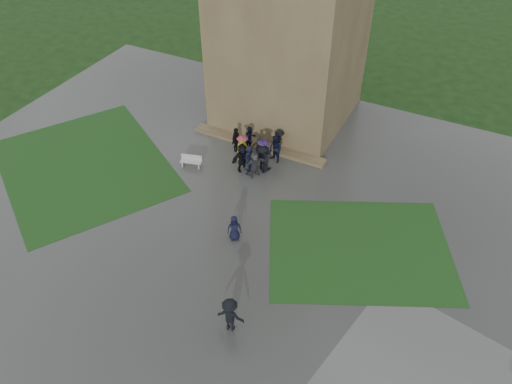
% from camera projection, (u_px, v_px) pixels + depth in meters
% --- Properties ---
extents(ground, '(120.00, 120.00, 0.00)m').
position_uv_depth(ground, '(162.00, 258.00, 24.62)').
color(ground, black).
extents(plaza, '(34.00, 34.00, 0.02)m').
position_uv_depth(plaza, '(184.00, 232.00, 25.96)').
color(plaza, '#343432').
rests_on(plaza, ground).
extents(lawn_inset_left, '(14.10, 13.46, 0.01)m').
position_uv_depth(lawn_inset_left, '(84.00, 166.00, 30.21)').
color(lawn_inset_left, '#153613').
rests_on(lawn_inset_left, plaza).
extents(lawn_inset_right, '(11.12, 10.15, 0.01)m').
position_uv_depth(lawn_inset_right, '(359.00, 248.00, 25.08)').
color(lawn_inset_right, '#153613').
rests_on(lawn_inset_right, plaza).
extents(tower_plinth, '(9.00, 0.80, 0.22)m').
position_uv_depth(tower_plinth, '(258.00, 145.00, 31.70)').
color(tower_plinth, brown).
rests_on(tower_plinth, plaza).
extents(bench, '(1.34, 0.73, 0.74)m').
position_uv_depth(bench, '(191.00, 161.00, 29.96)').
color(bench, '#B4B4AF').
rests_on(bench, plaza).
extents(visitor_cluster, '(3.48, 4.16, 2.28)m').
position_uv_depth(visitor_cluster, '(256.00, 152.00, 29.69)').
color(visitor_cluster, black).
rests_on(visitor_cluster, plaza).
extents(pedestrian_mid, '(0.88, 0.81, 1.49)m').
position_uv_depth(pedestrian_mid, '(234.00, 228.00, 25.12)').
color(pedestrian_mid, black).
rests_on(pedestrian_mid, plaza).
extents(pedestrian_near, '(1.27, 0.78, 1.84)m').
position_uv_depth(pedestrian_near, '(230.00, 315.00, 20.96)').
color(pedestrian_near, black).
rests_on(pedestrian_near, plaza).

